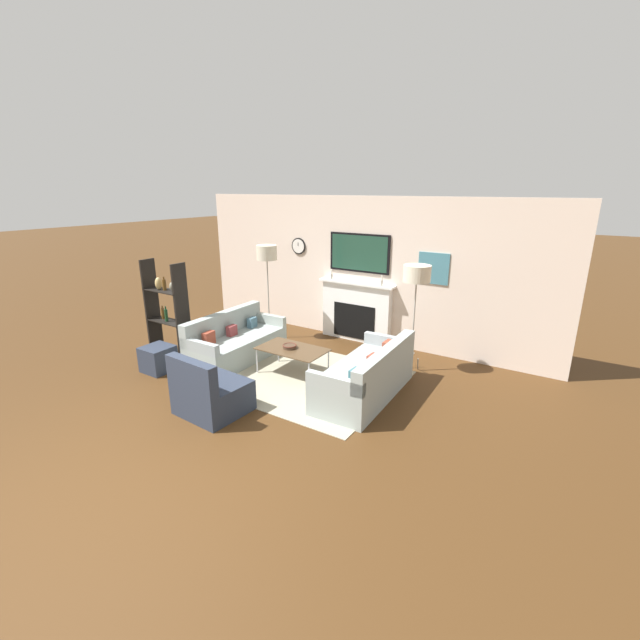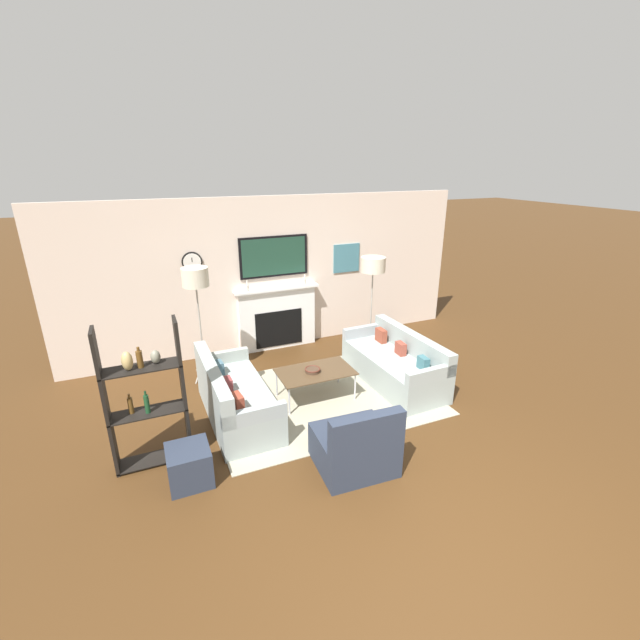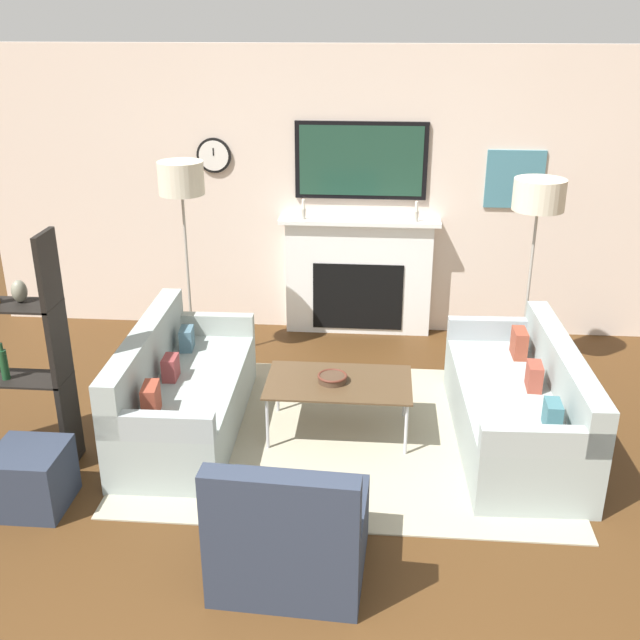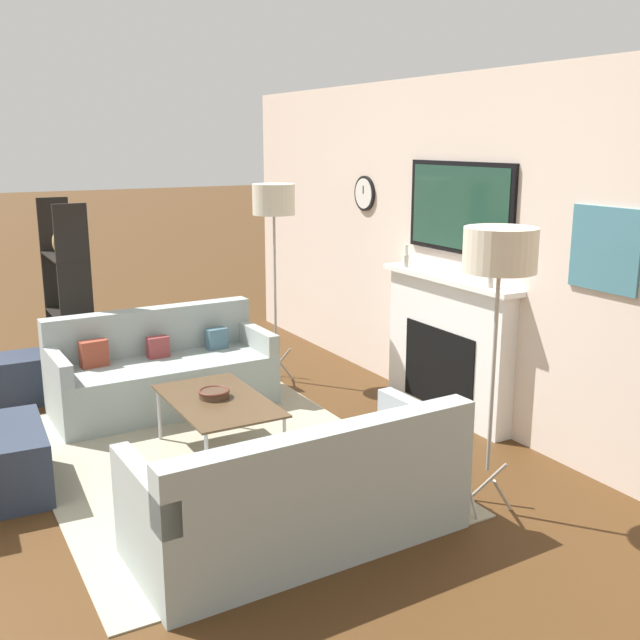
{
  "view_description": "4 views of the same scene",
  "coord_description": "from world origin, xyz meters",
  "px_view_note": "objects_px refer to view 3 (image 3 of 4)",
  "views": [
    {
      "loc": [
        3.67,
        -2.05,
        2.84
      ],
      "look_at": [
        0.19,
        3.35,
        0.84
      ],
      "focal_mm": 24.0,
      "sensor_mm": 36.0,
      "label": 1
    },
    {
      "loc": [
        -2.16,
        -2.05,
        3.23
      ],
      "look_at": [
        0.21,
        3.45,
        1.0
      ],
      "focal_mm": 24.0,
      "sensor_mm": 36.0,
      "label": 2
    },
    {
      "loc": [
        0.2,
        -1.95,
        2.96
      ],
      "look_at": [
        -0.22,
        3.08,
        0.87
      ],
      "focal_mm": 42.0,
      "sensor_mm": 36.0,
      "label": 3
    },
    {
      "loc": [
        4.6,
        1.17,
        2.2
      ],
      "look_at": [
        0.34,
        3.56,
        1.02
      ],
      "focal_mm": 42.0,
      "sensor_mm": 36.0,
      "label": 4
    }
  ],
  "objects_px": {
    "floor_lamp_left": "(181,182)",
    "coffee_table": "(339,385)",
    "armchair": "(290,534)",
    "couch_left": "(182,395)",
    "floor_lamp_right": "(539,198)",
    "shelf_unit": "(3,353)",
    "couch_right": "(519,408)",
    "decorative_bowl": "(332,378)",
    "ottoman": "(32,478)"
  },
  "relations": [
    {
      "from": "decorative_bowl",
      "to": "coffee_table",
      "type": "bearing_deg",
      "value": 6.86
    },
    {
      "from": "couch_left",
      "to": "armchair",
      "type": "height_order",
      "value": "armchair"
    },
    {
      "from": "shelf_unit",
      "to": "ottoman",
      "type": "bearing_deg",
      "value": -57.0
    },
    {
      "from": "floor_lamp_right",
      "to": "ottoman",
      "type": "relative_size",
      "value": 3.91
    },
    {
      "from": "coffee_table",
      "to": "ottoman",
      "type": "xyz_separation_m",
      "value": [
        -1.9,
        -1.06,
        -0.2
      ]
    },
    {
      "from": "coffee_table",
      "to": "ottoman",
      "type": "distance_m",
      "value": 2.19
    },
    {
      "from": "armchair",
      "to": "floor_lamp_left",
      "type": "xyz_separation_m",
      "value": [
        -1.21,
        2.69,
        1.38
      ]
    },
    {
      "from": "armchair",
      "to": "coffee_table",
      "type": "distance_m",
      "value": 1.58
    },
    {
      "from": "armchair",
      "to": "decorative_bowl",
      "type": "height_order",
      "value": "armchair"
    },
    {
      "from": "coffee_table",
      "to": "floor_lamp_right",
      "type": "distance_m",
      "value": 2.23
    },
    {
      "from": "floor_lamp_right",
      "to": "ottoman",
      "type": "distance_m",
      "value": 4.29
    },
    {
      "from": "couch_right",
      "to": "armchair",
      "type": "relative_size",
      "value": 2.18
    },
    {
      "from": "armchair",
      "to": "couch_left",
      "type": "bearing_deg",
      "value": 123.34
    },
    {
      "from": "armchair",
      "to": "decorative_bowl",
      "type": "relative_size",
      "value": 3.87
    },
    {
      "from": "decorative_bowl",
      "to": "floor_lamp_left",
      "type": "distance_m",
      "value": 2.12
    },
    {
      "from": "armchair",
      "to": "floor_lamp_right",
      "type": "relative_size",
      "value": 0.5
    },
    {
      "from": "floor_lamp_left",
      "to": "shelf_unit",
      "type": "distance_m",
      "value": 2.05
    },
    {
      "from": "couch_left",
      "to": "floor_lamp_left",
      "type": "height_order",
      "value": "floor_lamp_left"
    },
    {
      "from": "coffee_table",
      "to": "shelf_unit",
      "type": "height_order",
      "value": "shelf_unit"
    },
    {
      "from": "shelf_unit",
      "to": "ottoman",
      "type": "xyz_separation_m",
      "value": [
        0.33,
        -0.51,
        -0.63
      ]
    },
    {
      "from": "decorative_bowl",
      "to": "ottoman",
      "type": "xyz_separation_m",
      "value": [
        -1.85,
        -1.06,
        -0.26
      ]
    },
    {
      "from": "armchair",
      "to": "shelf_unit",
      "type": "height_order",
      "value": "shelf_unit"
    },
    {
      "from": "coffee_table",
      "to": "couch_left",
      "type": "bearing_deg",
      "value": -178.33
    },
    {
      "from": "floor_lamp_left",
      "to": "coffee_table",
      "type": "bearing_deg",
      "value": -39.07
    },
    {
      "from": "decorative_bowl",
      "to": "floor_lamp_left",
      "type": "xyz_separation_m",
      "value": [
        -1.34,
        1.13,
        1.19
      ]
    },
    {
      "from": "armchair",
      "to": "decorative_bowl",
      "type": "bearing_deg",
      "value": 85.23
    },
    {
      "from": "coffee_table",
      "to": "decorative_bowl",
      "type": "bearing_deg",
      "value": -173.14
    },
    {
      "from": "armchair",
      "to": "ottoman",
      "type": "distance_m",
      "value": 1.79
    },
    {
      "from": "couch_left",
      "to": "couch_right",
      "type": "relative_size",
      "value": 0.96
    },
    {
      "from": "couch_right",
      "to": "floor_lamp_left",
      "type": "xyz_separation_m",
      "value": [
        -2.71,
        1.16,
        1.36
      ]
    },
    {
      "from": "floor_lamp_left",
      "to": "shelf_unit",
      "type": "bearing_deg",
      "value": -116.65
    },
    {
      "from": "couch_right",
      "to": "ottoman",
      "type": "bearing_deg",
      "value": -162.2
    },
    {
      "from": "shelf_unit",
      "to": "ottoman",
      "type": "relative_size",
      "value": 3.79
    },
    {
      "from": "couch_left",
      "to": "ottoman",
      "type": "height_order",
      "value": "couch_left"
    },
    {
      "from": "floor_lamp_right",
      "to": "ottoman",
      "type": "xyz_separation_m",
      "value": [
        -3.43,
        -2.19,
        -1.37
      ]
    },
    {
      "from": "couch_left",
      "to": "floor_lamp_left",
      "type": "bearing_deg",
      "value": 99.93
    },
    {
      "from": "couch_left",
      "to": "shelf_unit",
      "type": "xyz_separation_m",
      "value": [
        -1.05,
        -0.52,
        0.55
      ]
    },
    {
      "from": "armchair",
      "to": "coffee_table",
      "type": "xyz_separation_m",
      "value": [
        0.18,
        1.56,
        0.13
      ]
    },
    {
      "from": "couch_right",
      "to": "coffee_table",
      "type": "bearing_deg",
      "value": 178.69
    },
    {
      "from": "couch_left",
      "to": "decorative_bowl",
      "type": "xyz_separation_m",
      "value": [
        1.14,
        0.03,
        0.18
      ]
    },
    {
      "from": "floor_lamp_left",
      "to": "ottoman",
      "type": "xyz_separation_m",
      "value": [
        -0.51,
        -2.19,
        -1.45
      ]
    },
    {
      "from": "floor_lamp_left",
      "to": "floor_lamp_right",
      "type": "xyz_separation_m",
      "value": [
        2.92,
        -0.0,
        -0.08
      ]
    },
    {
      "from": "coffee_table",
      "to": "couch_right",
      "type": "bearing_deg",
      "value": -1.31
    },
    {
      "from": "couch_left",
      "to": "ottoman",
      "type": "bearing_deg",
      "value": -124.78
    },
    {
      "from": "couch_right",
      "to": "ottoman",
      "type": "relative_size",
      "value": 4.21
    },
    {
      "from": "couch_right",
      "to": "coffee_table",
      "type": "distance_m",
      "value": 1.33
    },
    {
      "from": "floor_lamp_left",
      "to": "shelf_unit",
      "type": "xyz_separation_m",
      "value": [
        -0.84,
        -1.68,
        -0.81
      ]
    },
    {
      "from": "couch_left",
      "to": "floor_lamp_left",
      "type": "relative_size",
      "value": 0.99
    },
    {
      "from": "decorative_bowl",
      "to": "floor_lamp_left",
      "type": "relative_size",
      "value": 0.12
    },
    {
      "from": "coffee_table",
      "to": "decorative_bowl",
      "type": "relative_size",
      "value": 4.84
    }
  ]
}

